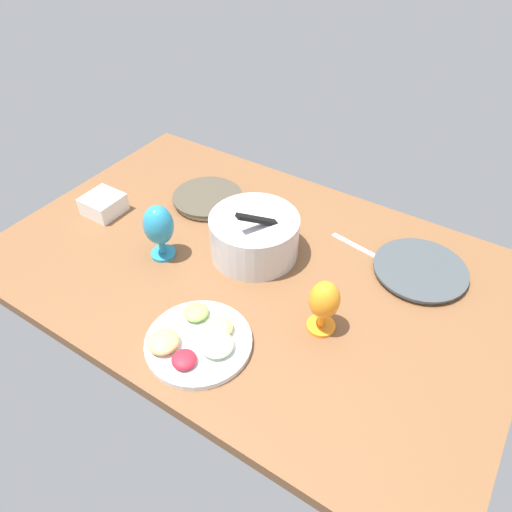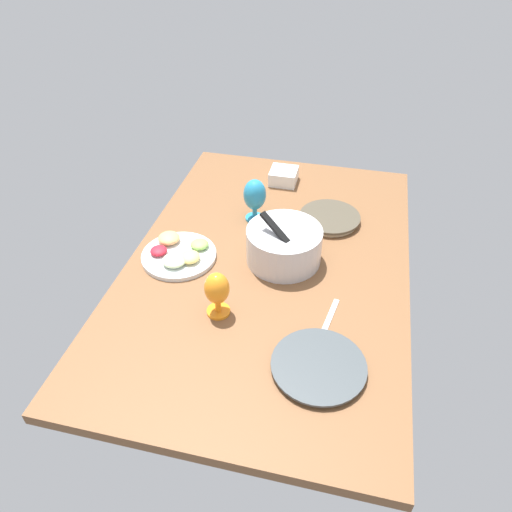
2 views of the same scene
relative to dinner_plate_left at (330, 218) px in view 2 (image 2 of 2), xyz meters
The scene contains 9 objects.
ground_plane 37.38cm from the dinner_plate_left, 31.62° to the right, with size 160.00×104.00×4.00cm, color brown.
dinner_plate_left is the anchor object (origin of this frame).
dinner_plate_right 77.77cm from the dinner_plate_left, ahead, with size 28.57×28.57×2.14cm.
mixing_bowl 33.40cm from the dinner_plate_left, 25.69° to the right, with size 28.09×28.09×20.46cm.
fruit_platter 65.14cm from the dinner_plate_left, 55.04° to the right, with size 28.43×28.43×5.26cm.
hurricane_glass_blue 33.07cm from the dinner_plate_left, 79.67° to the right, with size 9.39×9.39×18.79cm.
hurricane_glass_orange 69.42cm from the dinner_plate_left, 26.09° to the right, with size 8.29×8.29×16.72cm.
square_bowl_white 36.91cm from the dinner_plate_left, 137.55° to the right, with size 12.36×12.36×6.48cm.
fork_by_right_plate 56.26cm from the dinner_plate_left, ahead, with size 18.00×1.80×0.60cm, color silver.
Camera 2 is at (137.56, 27.28, 116.40)cm, focal length 33.72 mm.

